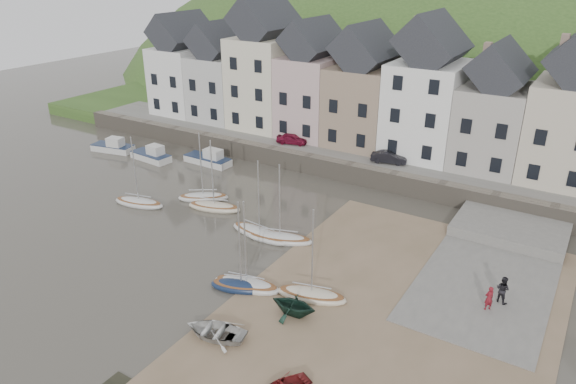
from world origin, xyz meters
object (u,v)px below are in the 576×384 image
Objects in this scene: car_left at (292,139)px; car_right at (389,157)px; sailboat_0 at (203,197)px; rowboat_green at (294,304)px; person_dark at (503,289)px; rowboat_white at (216,331)px; person_red at (489,298)px.

car_left is 0.96× the size of car_right.
sailboat_0 is 1.95× the size of car_left.
rowboat_green is (15.13, -9.79, 0.52)m from sailboat_0.
person_dark is at bearing 121.82° from rowboat_green.
sailboat_0 is at bearing -149.98° from rowboat_white.
rowboat_green is at bearing -163.35° from car_left.
person_dark reaches higher than rowboat_white.
rowboat_white is 1.04× the size of car_right.
car_right is at bearing 47.81° from sailboat_0.
rowboat_green is at bearing 58.02° from person_dark.
sailboat_0 reaches higher than rowboat_green.
person_dark is 0.54× the size of car_left.
rowboat_green is at bearing 133.65° from rowboat_white.
person_red is at bearing -155.48° from car_right.
sailboat_0 is at bearing -128.22° from rowboat_green.
sailboat_0 is at bearing 124.13° from car_right.
person_red is at bearing -139.70° from car_left.
rowboat_white is at bearing 167.73° from car_right.
sailboat_0 is 4.01× the size of person_red.
car_left is (-23.61, 16.39, 1.24)m from person_red.
person_red is 1.33m from person_dark.
rowboat_white is 16.04m from person_red.
person_red reaches higher than rowboat_white.
car_right is at bearing -104.93° from car_left.
person_dark is 28.52m from car_left.
rowboat_white is 29.12m from car_left.
car_right is (11.81, 13.03, 1.89)m from sailboat_0.
car_right reaches higher than person_red.
sailboat_0 is at bearing -52.09° from person_red.
car_left is at bearing -11.30° from person_dark.
rowboat_white is 1.29× the size of rowboat_green.
sailboat_0 reaches higher than car_left.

